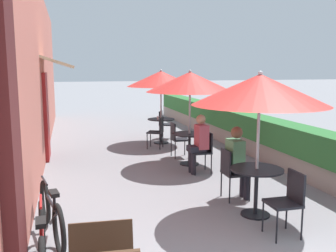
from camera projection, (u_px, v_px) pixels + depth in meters
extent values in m
cube|color=#C66B5B|center=(39.00, 72.00, 9.63)|extent=(0.24, 15.00, 4.20)
cube|color=#4C1919|center=(6.00, 82.00, 3.10)|extent=(0.12, 0.56, 4.20)
cube|color=maroon|center=(46.00, 116.00, 9.12)|extent=(0.08, 0.96, 2.10)
cube|color=beige|center=(57.00, 62.00, 9.00)|extent=(0.78, 1.80, 0.30)
cube|color=gray|center=(229.00, 135.00, 11.19)|extent=(0.44, 14.00, 0.45)
cube|color=#2D6B33|center=(229.00, 118.00, 11.12)|extent=(0.60, 13.30, 0.56)
cylinder|color=black|center=(255.00, 214.00, 5.69)|extent=(0.44, 0.44, 0.02)
cylinder|color=black|center=(256.00, 192.00, 5.63)|extent=(0.06, 0.06, 0.71)
cylinder|color=black|center=(257.00, 169.00, 5.58)|extent=(0.79, 0.79, 0.02)
cylinder|color=#B7B7BC|center=(258.00, 148.00, 5.53)|extent=(0.04, 0.04, 2.08)
cone|color=red|center=(260.00, 90.00, 5.39)|extent=(1.99, 1.99, 0.45)
sphere|color=#B7B7BC|center=(260.00, 73.00, 5.36)|extent=(0.07, 0.07, 0.07)
cube|color=black|center=(283.00, 203.00, 4.91)|extent=(0.41, 0.41, 0.04)
cube|color=black|center=(296.00, 187.00, 4.93)|extent=(0.03, 0.38, 0.42)
cylinder|color=black|center=(263.00, 216.00, 5.08)|extent=(0.02, 0.02, 0.45)
cylinder|color=black|center=(277.00, 227.00, 4.73)|extent=(0.02, 0.02, 0.45)
cylinder|color=black|center=(287.00, 213.00, 5.17)|extent=(0.02, 0.02, 0.45)
cylinder|color=black|center=(302.00, 224.00, 4.82)|extent=(0.02, 0.02, 0.45)
cube|color=black|center=(236.00, 173.00, 6.32)|extent=(0.41, 0.41, 0.04)
cube|color=black|center=(226.00, 162.00, 6.24)|extent=(0.03, 0.38, 0.42)
cylinder|color=black|center=(250.00, 188.00, 6.23)|extent=(0.02, 0.02, 0.45)
cylinder|color=black|center=(240.00, 182.00, 6.57)|extent=(0.02, 0.02, 0.45)
cylinder|color=black|center=(230.00, 190.00, 6.14)|extent=(0.02, 0.02, 0.45)
cylinder|color=black|center=(221.00, 184.00, 6.49)|extent=(0.02, 0.02, 0.45)
cylinder|color=#23232D|center=(247.00, 186.00, 6.32)|extent=(0.11, 0.11, 0.47)
cylinder|color=#23232D|center=(243.00, 183.00, 6.48)|extent=(0.11, 0.11, 0.47)
cube|color=#23232D|center=(241.00, 168.00, 6.33)|extent=(0.36, 0.30, 0.12)
cube|color=#4C8456|center=(235.00, 154.00, 6.27)|extent=(0.22, 0.34, 0.50)
sphere|color=brown|center=(237.00, 132.00, 6.21)|extent=(0.20, 0.20, 0.20)
cylinder|color=black|center=(189.00, 164.00, 8.68)|extent=(0.44, 0.44, 0.02)
cylinder|color=black|center=(189.00, 149.00, 8.62)|extent=(0.06, 0.06, 0.71)
cylinder|color=black|center=(190.00, 134.00, 8.57)|extent=(0.79, 0.79, 0.02)
cylinder|color=#B7B7BC|center=(190.00, 120.00, 8.52)|extent=(0.04, 0.04, 2.08)
cone|color=red|center=(190.00, 82.00, 8.39)|extent=(1.99, 1.99, 0.45)
sphere|color=#B7B7BC|center=(190.00, 71.00, 8.35)|extent=(0.07, 0.07, 0.07)
cube|color=black|center=(180.00, 139.00, 9.31)|extent=(0.40, 0.40, 0.04)
cube|color=black|center=(173.00, 131.00, 9.23)|extent=(0.03, 0.38, 0.42)
cylinder|color=black|center=(189.00, 149.00, 9.22)|extent=(0.02, 0.02, 0.45)
cylinder|color=black|center=(185.00, 146.00, 9.57)|extent=(0.02, 0.02, 0.45)
cylinder|color=black|center=(175.00, 150.00, 9.13)|extent=(0.02, 0.02, 0.45)
cylinder|color=black|center=(171.00, 147.00, 9.47)|extent=(0.02, 0.02, 0.45)
cube|color=black|center=(200.00, 152.00, 7.91)|extent=(0.40, 0.40, 0.04)
cube|color=black|center=(209.00, 142.00, 7.93)|extent=(0.03, 0.38, 0.42)
cylinder|color=black|center=(190.00, 161.00, 8.07)|extent=(0.02, 0.02, 0.45)
cylinder|color=black|center=(195.00, 165.00, 7.73)|extent=(0.02, 0.02, 0.45)
cylinder|color=black|center=(205.00, 160.00, 8.16)|extent=(0.02, 0.02, 0.45)
cylinder|color=black|center=(211.00, 164.00, 7.82)|extent=(0.02, 0.02, 0.45)
cylinder|color=#23232D|center=(191.00, 162.00, 7.97)|extent=(0.11, 0.11, 0.47)
cylinder|color=#23232D|center=(194.00, 163.00, 7.82)|extent=(0.11, 0.11, 0.47)
cube|color=#23232D|center=(196.00, 149.00, 7.87)|extent=(0.36, 0.30, 0.12)
cube|color=#AD424C|center=(202.00, 137.00, 7.86)|extent=(0.22, 0.34, 0.50)
sphere|color=#A87556|center=(201.00, 119.00, 7.80)|extent=(0.20, 0.20, 0.20)
cylinder|color=black|center=(161.00, 143.00, 11.13)|extent=(0.44, 0.44, 0.02)
cylinder|color=black|center=(161.00, 131.00, 11.08)|extent=(0.06, 0.06, 0.71)
cylinder|color=black|center=(161.00, 119.00, 11.03)|extent=(0.79, 0.79, 0.02)
cylinder|color=#B7B7BC|center=(161.00, 108.00, 10.98)|extent=(0.04, 0.04, 2.08)
cone|color=red|center=(161.00, 79.00, 10.84)|extent=(1.99, 1.99, 0.45)
sphere|color=#B7B7BC|center=(161.00, 71.00, 10.81)|extent=(0.07, 0.07, 0.07)
cube|color=black|center=(166.00, 124.00, 11.78)|extent=(0.54, 0.54, 0.04)
cube|color=black|center=(161.00, 118.00, 11.78)|extent=(0.20, 0.35, 0.42)
cylinder|color=black|center=(171.00, 133.00, 11.60)|extent=(0.02, 0.02, 0.45)
cylinder|color=black|center=(173.00, 131.00, 11.95)|extent=(0.02, 0.02, 0.45)
cylinder|color=black|center=(160.00, 132.00, 11.67)|extent=(0.02, 0.02, 0.45)
cylinder|color=black|center=(162.00, 130.00, 12.02)|extent=(0.02, 0.02, 0.45)
cube|color=black|center=(155.00, 132.00, 10.35)|extent=(0.54, 0.54, 0.04)
cube|color=black|center=(162.00, 125.00, 10.28)|extent=(0.20, 0.35, 0.42)
cylinder|color=black|center=(150.00, 139.00, 10.60)|extent=(0.02, 0.02, 0.45)
cylinder|color=black|center=(147.00, 141.00, 10.25)|extent=(0.02, 0.02, 0.45)
cylinder|color=black|center=(163.00, 139.00, 10.53)|extent=(0.02, 0.02, 0.45)
cylinder|color=black|center=(160.00, 142.00, 10.18)|extent=(0.02, 0.02, 0.45)
cylinder|color=white|center=(158.00, 118.00, 10.91)|extent=(0.07, 0.07, 0.09)
torus|color=black|center=(42.00, 227.00, 4.48)|extent=(0.10, 0.65, 0.65)
cylinder|color=#B21E1E|center=(42.00, 231.00, 3.97)|extent=(0.09, 0.81, 0.04)
cylinder|color=#B21E1E|center=(41.00, 233.00, 3.69)|extent=(0.04, 0.04, 0.23)
cube|color=black|center=(41.00, 222.00, 3.67)|extent=(0.11, 0.23, 0.05)
cylinder|color=#B21E1E|center=(41.00, 201.00, 4.39)|extent=(0.06, 0.46, 0.03)
torus|color=black|center=(45.00, 202.00, 5.35)|extent=(0.19, 0.63, 0.63)
torus|color=black|center=(59.00, 230.00, 4.43)|extent=(0.19, 0.63, 0.63)
cylinder|color=black|center=(51.00, 202.00, 4.86)|extent=(0.20, 0.80, 0.04)
cylinder|color=black|center=(54.00, 218.00, 4.73)|extent=(0.16, 0.59, 0.39)
cylinder|color=black|center=(54.00, 202.00, 4.60)|extent=(0.04, 0.04, 0.22)
cube|color=black|center=(54.00, 193.00, 4.58)|extent=(0.14, 0.24, 0.05)
cylinder|color=black|center=(44.00, 181.00, 5.26)|extent=(0.12, 0.46, 0.03)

